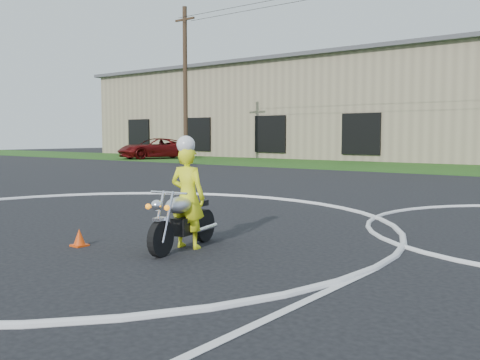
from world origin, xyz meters
The scene contains 7 objects.
grass_strip centered at (0.00, 27.00, 0.01)m, with size 120.00×10.00×0.02m, color #1E4714.
course_markings centered at (2.17, 4.35, 0.01)m, with size 19.05×19.05×0.12m.
primary_motorcycle centered at (2.94, 2.32, 0.49)m, with size 0.68×1.90×1.01m.
rider_primary_grp centered at (2.93, 2.46, 0.90)m, with size 0.69×0.53×1.87m.
pickup_grp centered at (-23.25, 25.94, 0.83)m, with size 4.62×6.58×1.67m.
traffic_cones centered at (5.02, 2.71, 0.14)m, with size 18.56×15.26×0.30m.
warehouse centered at (-18.00, 39.99, 4.16)m, with size 41.00×17.00×8.30m.
Camera 1 is at (9.06, -3.93, 1.87)m, focal length 40.00 mm.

